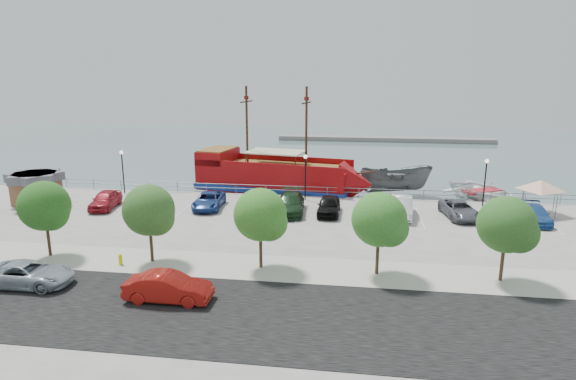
# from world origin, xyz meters

# --- Properties ---
(ground) EXTENTS (160.00, 160.00, 0.00)m
(ground) POSITION_xyz_m (0.00, 0.00, -1.00)
(ground) COLOR #4E6566
(street) EXTENTS (100.00, 8.00, 0.04)m
(street) POSITION_xyz_m (0.00, -16.00, 0.01)
(street) COLOR black
(street) RESTS_ON land_slab
(sidewalk) EXTENTS (100.00, 4.00, 0.05)m
(sidewalk) POSITION_xyz_m (0.00, -10.00, 0.01)
(sidewalk) COLOR #B9B8A1
(sidewalk) RESTS_ON land_slab
(seawall_railing) EXTENTS (50.00, 0.06, 1.00)m
(seawall_railing) POSITION_xyz_m (0.00, 7.80, 0.53)
(seawall_railing) COLOR slate
(seawall_railing) RESTS_ON land_slab
(far_shore) EXTENTS (40.00, 3.00, 0.80)m
(far_shore) POSITION_xyz_m (10.00, 55.00, -0.60)
(far_shore) COLOR gray
(far_shore) RESTS_ON ground
(pirate_ship) EXTENTS (19.05, 8.35, 11.83)m
(pirate_ship) POSITION_xyz_m (-2.48, 11.32, 0.98)
(pirate_ship) COLOR maroon
(pirate_ship) RESTS_ON ground
(patrol_boat) EXTENTS (7.71, 3.45, 2.90)m
(patrol_boat) POSITION_xyz_m (8.85, 13.30, 0.45)
(patrol_boat) COLOR #555759
(patrol_boat) RESTS_ON ground
(speedboat) EXTENTS (8.79, 9.72, 1.65)m
(speedboat) POSITION_xyz_m (17.38, 12.00, -0.17)
(speedboat) COLOR white
(speedboat) RESTS_ON ground
(dock_west) EXTENTS (7.15, 2.92, 0.40)m
(dock_west) POSITION_xyz_m (-14.83, 9.20, -0.80)
(dock_west) COLOR #675E56
(dock_west) RESTS_ON ground
(dock_mid) EXTENTS (7.83, 2.85, 0.44)m
(dock_mid) POSITION_xyz_m (8.54, 9.20, -0.78)
(dock_mid) COLOR gray
(dock_mid) RESTS_ON ground
(dock_east) EXTENTS (7.45, 3.86, 0.41)m
(dock_east) POSITION_xyz_m (14.81, 9.20, -0.80)
(dock_east) COLOR slate
(dock_east) RESTS_ON ground
(shed) EXTENTS (4.71, 4.71, 2.95)m
(shed) POSITION_xyz_m (-23.78, 1.36, 1.57)
(shed) COLOR brown
(shed) RESTS_ON land_slab
(canopy_tent) EXTENTS (4.98, 4.98, 3.32)m
(canopy_tent) POSITION_xyz_m (20.05, 4.76, 2.89)
(canopy_tent) COLOR slate
(canopy_tent) RESTS_ON land_slab
(street_van) EXTENTS (5.02, 2.41, 1.38)m
(street_van) POSITION_xyz_m (-13.42, -14.30, 0.69)
(street_van) COLOR #98A5B0
(street_van) RESTS_ON street
(street_sedan) EXTENTS (4.58, 1.62, 1.51)m
(street_sedan) POSITION_xyz_m (-4.94, -14.98, 0.75)
(street_sedan) COLOR #A71811
(street_sedan) RESTS_ON street
(fire_hydrant) EXTENTS (0.25, 0.25, 0.71)m
(fire_hydrant) POSITION_xyz_m (-9.72, -10.80, 0.39)
(fire_hydrant) COLOR #DACA00
(fire_hydrant) RESTS_ON sidewalk
(lamp_post_left) EXTENTS (0.36, 0.36, 4.28)m
(lamp_post_left) POSITION_xyz_m (-18.00, 6.50, 2.94)
(lamp_post_left) COLOR black
(lamp_post_left) RESTS_ON land_slab
(lamp_post_mid) EXTENTS (0.36, 0.36, 4.28)m
(lamp_post_mid) POSITION_xyz_m (0.00, 6.50, 2.94)
(lamp_post_mid) COLOR black
(lamp_post_mid) RESTS_ON land_slab
(lamp_post_right) EXTENTS (0.36, 0.36, 4.28)m
(lamp_post_right) POSITION_xyz_m (16.00, 6.50, 2.94)
(lamp_post_right) COLOR black
(lamp_post_right) RESTS_ON land_slab
(tree_b) EXTENTS (3.30, 3.20, 5.00)m
(tree_b) POSITION_xyz_m (-14.85, -10.07, 3.30)
(tree_b) COLOR #473321
(tree_b) RESTS_ON sidewalk
(tree_c) EXTENTS (3.30, 3.20, 5.00)m
(tree_c) POSITION_xyz_m (-7.85, -10.07, 3.30)
(tree_c) COLOR #473321
(tree_c) RESTS_ON sidewalk
(tree_d) EXTENTS (3.30, 3.20, 5.00)m
(tree_d) POSITION_xyz_m (-0.85, -10.07, 3.30)
(tree_d) COLOR #473321
(tree_d) RESTS_ON sidewalk
(tree_e) EXTENTS (3.30, 3.20, 5.00)m
(tree_e) POSITION_xyz_m (6.15, -10.07, 3.30)
(tree_e) COLOR #473321
(tree_e) RESTS_ON sidewalk
(tree_f) EXTENTS (3.30, 3.20, 5.00)m
(tree_f) POSITION_xyz_m (13.15, -10.07, 3.30)
(tree_f) COLOR #473321
(tree_f) RESTS_ON sidewalk
(parked_car_a) EXTENTS (2.47, 4.79, 1.56)m
(parked_car_a) POSITION_xyz_m (-17.13, 1.21, 0.78)
(parked_car_a) COLOR maroon
(parked_car_a) RESTS_ON land_slab
(parked_car_c) EXTENTS (2.68, 5.13, 1.38)m
(parked_car_c) POSITION_xyz_m (-8.11, 2.50, 0.69)
(parked_car_c) COLOR navy
(parked_car_c) RESTS_ON land_slab
(parked_car_d) EXTENTS (2.67, 5.75, 1.62)m
(parked_car_d) POSITION_xyz_m (-0.81, 2.09, 0.81)
(parked_car_d) COLOR #17341B
(parked_car_d) RESTS_ON land_slab
(parked_car_e) EXTENTS (1.87, 4.54, 1.54)m
(parked_car_e) POSITION_xyz_m (2.47, 2.04, 0.77)
(parked_car_e) COLOR black
(parked_car_e) RESTS_ON land_slab
(parked_car_f) EXTENTS (2.16, 5.18, 1.67)m
(parked_car_f) POSITION_xyz_m (8.44, 2.25, 0.83)
(parked_car_f) COLOR white
(parked_car_f) RESTS_ON land_slab
(parked_car_g) EXTENTS (2.97, 5.21, 1.37)m
(parked_car_g) POSITION_xyz_m (13.18, 2.60, 0.68)
(parked_car_g) COLOR #5B5D66
(parked_car_g) RESTS_ON land_slab
(parked_car_h) EXTENTS (2.24, 4.72, 1.33)m
(parked_car_h) POSITION_xyz_m (18.93, 2.09, 0.66)
(parked_car_h) COLOR #27589F
(parked_car_h) RESTS_ON land_slab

